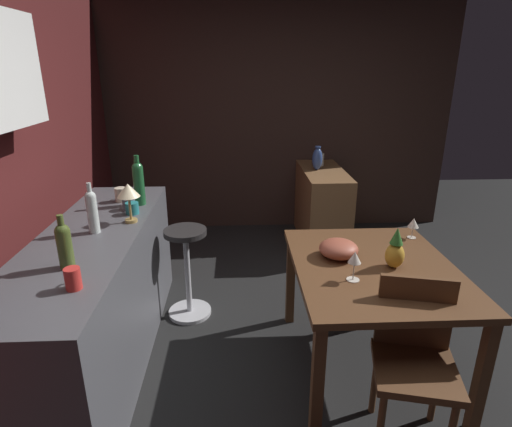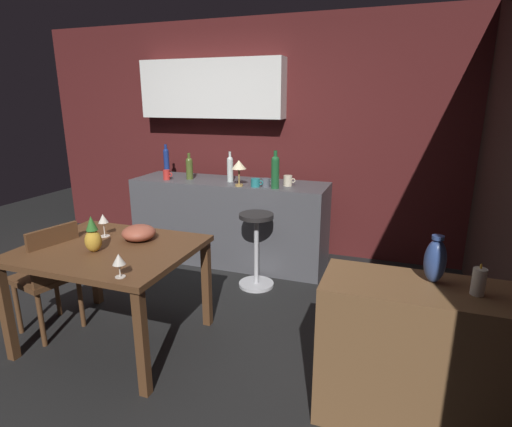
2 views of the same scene
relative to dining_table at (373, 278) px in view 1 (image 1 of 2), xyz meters
name	(u,v)px [view 1 (image 1 of 2)]	position (x,y,z in m)	size (l,w,h in m)	color
ground_plane	(326,357)	(0.09, 0.23, -0.65)	(9.00, 9.00, 0.00)	black
wall_side_right	(260,118)	(2.64, 0.53, 0.65)	(0.10, 4.40, 2.60)	#33231E
dining_table	(373,278)	(0.00, 0.00, 0.00)	(1.17, 0.96, 0.74)	#56351E
kitchen_counter	(98,299)	(0.18, 1.73, -0.20)	(2.10, 0.60, 0.90)	#4C4C51
sideboard_cabinet	(321,206)	(2.09, -0.11, -0.24)	(1.10, 0.44, 0.82)	brown
chair_near_window	(414,355)	(-0.51, -0.06, -0.17)	(0.48, 0.48, 0.87)	#56351E
bar_stool	(187,270)	(0.67, 1.21, -0.27)	(0.34, 0.34, 0.72)	#262323
wine_glass_left	(355,259)	(-0.18, 0.18, 0.22)	(0.07, 0.07, 0.17)	silver
wine_glass_right	(413,223)	(0.40, -0.39, 0.19)	(0.08, 0.08, 0.14)	silver
pineapple_centerpiece	(395,251)	(-0.03, -0.10, 0.19)	(0.11, 0.11, 0.25)	gold
fruit_bowl	(339,249)	(0.12, 0.19, 0.14)	(0.24, 0.24, 0.11)	#9E4C38
wine_bottle_olive	(64,244)	(-0.26, 1.69, 0.38)	(0.07, 0.07, 0.28)	#475623
wine_bottle_green	(139,181)	(0.75, 1.54, 0.42)	(0.08, 0.08, 0.37)	#1E592D
wine_bottle_clear	(92,210)	(0.21, 1.70, 0.39)	(0.07, 0.07, 0.32)	silver
cup_teal	(132,208)	(0.54, 1.55, 0.29)	(0.12, 0.09, 0.08)	teal
cup_slate	(129,204)	(0.64, 1.59, 0.29)	(0.12, 0.09, 0.08)	#515660
cup_cream	(121,195)	(0.84, 1.70, 0.30)	(0.12, 0.09, 0.11)	beige
cup_red	(73,278)	(-0.48, 1.58, 0.30)	(0.11, 0.07, 0.10)	red
counter_lamp	(128,193)	(0.38, 1.52, 0.45)	(0.15, 0.15, 0.26)	#A58447
pillar_candle_tall	(321,160)	(2.28, -0.12, 0.24)	(0.06, 0.06, 0.16)	white
vase_ceramic_blue	(317,159)	(2.09, -0.04, 0.29)	(0.11, 0.11, 0.25)	#334C8C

